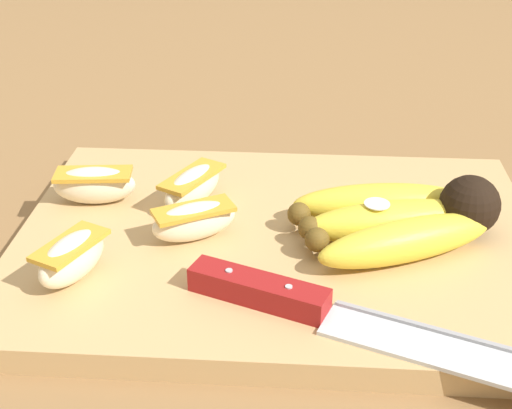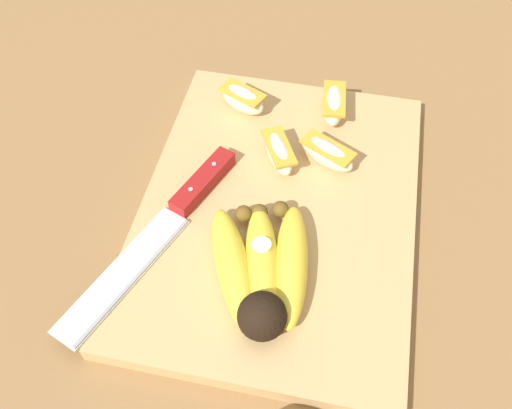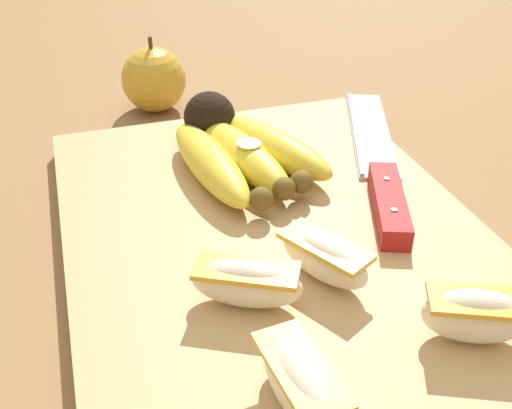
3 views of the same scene
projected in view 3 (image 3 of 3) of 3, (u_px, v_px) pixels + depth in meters
ground_plane at (253, 239)px, 0.48m from camera, size 6.00×6.00×0.00m
cutting_board at (274, 238)px, 0.47m from camera, size 0.42×0.31×0.02m
banana_bunch at (235, 148)px, 0.53m from camera, size 0.17×0.13×0.05m
chefs_knife at (381, 175)px, 0.51m from camera, size 0.27×0.13×0.02m
apple_wedge_near at (324, 257)px, 0.40m from camera, size 0.07×0.05×0.03m
apple_wedge_middle at (476, 315)px, 0.35m from camera, size 0.05×0.07×0.04m
apple_wedge_far at (300, 383)px, 0.31m from camera, size 0.07×0.03×0.03m
apple_wedge_extra at (247, 283)px, 0.38m from camera, size 0.06×0.07×0.03m
whole_apple at (154, 80)px, 0.67m from camera, size 0.07×0.07×0.08m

